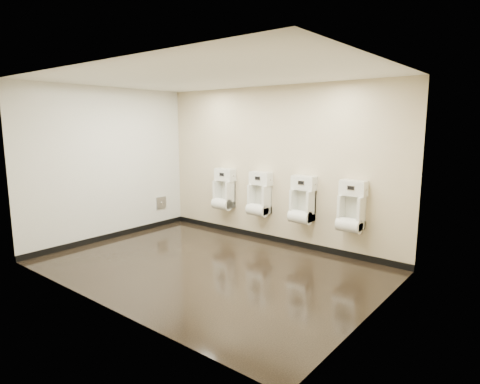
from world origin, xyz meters
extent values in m
cube|color=black|center=(0.00, 0.00, 0.00)|extent=(5.00, 3.50, 0.00)
cube|color=silver|center=(0.00, 0.00, 2.80)|extent=(5.00, 3.50, 0.00)
cube|color=beige|center=(0.00, 1.75, 1.40)|extent=(5.00, 0.02, 2.80)
cube|color=beige|center=(0.00, -1.75, 1.40)|extent=(5.00, 0.02, 2.80)
cube|color=beige|center=(-2.50, 0.00, 1.40)|extent=(0.02, 3.50, 2.80)
cube|color=beige|center=(2.50, 0.00, 1.40)|extent=(0.02, 3.50, 2.80)
cube|color=white|center=(-2.50, 0.00, 1.40)|extent=(0.01, 3.50, 2.80)
cube|color=black|center=(0.00, 1.74, 0.05)|extent=(5.00, 0.02, 0.10)
cube|color=black|center=(-2.49, 0.00, 0.05)|extent=(0.02, 3.50, 0.10)
cube|color=#9E9EA3|center=(-2.48, 1.20, 0.50)|extent=(0.03, 0.25, 0.25)
cylinder|color=silver|center=(-2.46, 1.20, 0.50)|extent=(0.02, 0.04, 0.04)
cube|color=white|center=(-1.08, 1.62, 0.78)|extent=(0.37, 0.27, 0.52)
cube|color=silver|center=(-1.08, 1.70, 0.82)|extent=(0.28, 0.01, 0.40)
cylinder|color=white|center=(-1.08, 1.55, 0.59)|extent=(0.37, 0.23, 0.23)
cube|color=white|center=(-1.08, 1.65, 1.15)|extent=(0.41, 0.19, 0.23)
cube|color=black|center=(-1.08, 1.55, 1.17)|extent=(0.10, 0.01, 0.06)
cube|color=silver|center=(-1.08, 1.55, 1.17)|extent=(0.12, 0.01, 0.08)
cylinder|color=silver|center=(-0.87, 1.65, 1.15)|extent=(0.01, 0.03, 0.03)
cube|color=white|center=(-0.22, 1.62, 0.78)|extent=(0.37, 0.27, 0.52)
cube|color=silver|center=(-0.22, 1.70, 0.82)|extent=(0.28, 0.01, 0.40)
cylinder|color=white|center=(-0.22, 1.55, 0.59)|extent=(0.37, 0.23, 0.23)
cube|color=white|center=(-0.22, 1.65, 1.15)|extent=(0.41, 0.19, 0.23)
cube|color=black|center=(-0.22, 1.55, 1.17)|extent=(0.10, 0.01, 0.06)
cube|color=silver|center=(-0.22, 1.55, 1.17)|extent=(0.12, 0.01, 0.08)
cylinder|color=silver|center=(-0.01, 1.65, 1.15)|extent=(0.01, 0.03, 0.03)
cube|color=white|center=(0.67, 1.62, 0.78)|extent=(0.37, 0.27, 0.52)
cube|color=silver|center=(0.67, 1.70, 0.82)|extent=(0.28, 0.01, 0.40)
cylinder|color=white|center=(0.67, 1.55, 0.59)|extent=(0.37, 0.23, 0.23)
cube|color=white|center=(0.67, 1.65, 1.15)|extent=(0.41, 0.19, 0.23)
cube|color=black|center=(0.67, 1.55, 1.17)|extent=(0.10, 0.01, 0.06)
cube|color=silver|center=(0.67, 1.55, 1.17)|extent=(0.12, 0.01, 0.08)
cylinder|color=silver|center=(0.89, 1.65, 1.15)|extent=(0.01, 0.03, 0.03)
cube|color=white|center=(1.55, 1.62, 0.78)|extent=(0.37, 0.27, 0.52)
cube|color=silver|center=(1.55, 1.70, 0.82)|extent=(0.28, 0.01, 0.40)
cylinder|color=white|center=(1.55, 1.55, 0.59)|extent=(0.37, 0.23, 0.23)
cube|color=white|center=(1.55, 1.65, 1.15)|extent=(0.41, 0.19, 0.23)
cube|color=black|center=(1.55, 1.55, 1.17)|extent=(0.10, 0.01, 0.06)
cube|color=silver|center=(1.55, 1.55, 1.17)|extent=(0.12, 0.01, 0.08)
cylinder|color=silver|center=(1.76, 1.65, 1.15)|extent=(0.01, 0.03, 0.03)
camera|label=1|loc=(4.01, -4.23, 2.14)|focal=30.00mm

